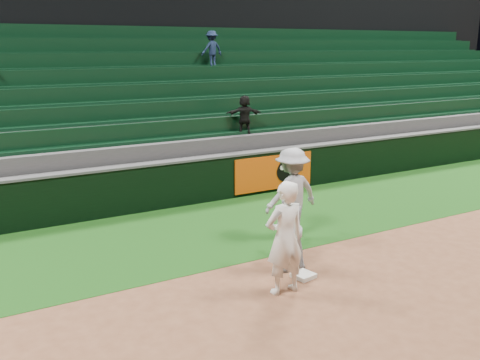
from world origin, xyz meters
The scene contains 9 objects.
ground centered at (0.00, 0.00, 0.00)m, with size 70.00×70.00×0.00m, color brown.
foul_grass centered at (0.00, 3.00, 0.00)m, with size 36.00×4.20×0.01m, color #10380E.
upper_deck centered at (0.00, 17.45, 6.00)m, with size 40.00×12.00×12.00m, color black.
first_base centered at (0.22, -0.23, 0.04)m, with size 0.36×0.36×0.08m, color white.
first_baseman centered at (-0.44, -0.54, 1.00)m, with size 0.73×0.48×2.00m, color white.
baserunner centered at (0.15, 0.27, 0.85)m, with size 0.83×0.65×1.71m, color #ABAEB7.
base_coach centered at (1.25, 1.65, 1.02)m, with size 1.31×0.75×2.03m, color #9C9EA9.
field_wall centered at (0.03, 5.20, 0.63)m, with size 36.00×0.45×1.25m.
stadium_seating centered at (-0.01, 8.97, 1.70)m, with size 36.00×5.95×4.85m.
Camera 1 is at (-5.35, -7.59, 4.17)m, focal length 40.00 mm.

